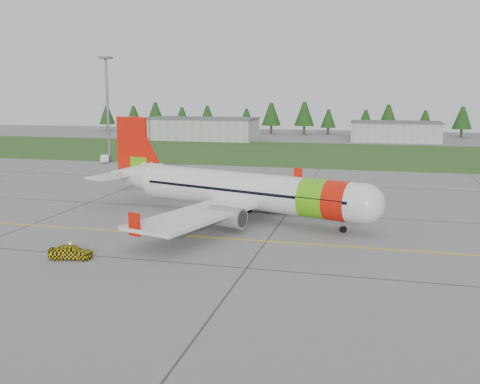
# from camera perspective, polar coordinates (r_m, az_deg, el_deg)

# --- Properties ---
(ground) EXTENTS (320.00, 320.00, 0.00)m
(ground) POSITION_cam_1_polar(r_m,az_deg,el_deg) (45.44, -11.75, -6.99)
(ground) COLOR gray
(ground) RESTS_ON ground
(aircraft) EXTENTS (34.15, 32.31, 10.65)m
(aircraft) POSITION_cam_1_polar(r_m,az_deg,el_deg) (58.04, 0.00, 0.18)
(aircraft) COLOR silver
(aircraft) RESTS_ON ground
(follow_me_car) EXTENTS (1.50, 1.67, 3.61)m
(follow_me_car) POSITION_cam_1_polar(r_m,az_deg,el_deg) (46.18, -17.71, -4.66)
(follow_me_car) COLOR yellow
(follow_me_car) RESTS_ON ground
(service_van) EXTENTS (2.02, 1.98, 4.44)m
(service_van) POSITION_cam_1_polar(r_m,az_deg,el_deg) (108.59, -14.25, 4.26)
(service_van) COLOR white
(service_van) RESTS_ON ground
(grass_strip) EXTENTS (320.00, 50.00, 0.03)m
(grass_strip) POSITION_cam_1_polar(r_m,az_deg,el_deg) (123.15, 5.03, 4.22)
(grass_strip) COLOR #30561E
(grass_strip) RESTS_ON ground
(taxi_guideline) EXTENTS (120.00, 0.25, 0.02)m
(taxi_guideline) POSITION_cam_1_polar(r_m,az_deg,el_deg) (52.45, -7.96, -4.48)
(taxi_guideline) COLOR gold
(taxi_guideline) RESTS_ON ground
(hangar_west) EXTENTS (32.00, 14.00, 6.00)m
(hangar_west) POSITION_cam_1_polar(r_m,az_deg,el_deg) (157.17, -4.23, 6.69)
(hangar_west) COLOR #A8A8A3
(hangar_west) RESTS_ON ground
(hangar_east) EXTENTS (24.00, 12.00, 5.20)m
(hangar_east) POSITION_cam_1_polar(r_m,az_deg,el_deg) (157.37, 16.25, 6.16)
(hangar_east) COLOR #A8A8A3
(hangar_east) RESTS_ON ground
(floodlight_mast) EXTENTS (0.50, 0.50, 20.00)m
(floodlight_mast) POSITION_cam_1_polar(r_m,az_deg,el_deg) (109.65, -13.92, 8.41)
(floodlight_mast) COLOR slate
(floodlight_mast) RESTS_ON ground
(treeline) EXTENTS (160.00, 8.00, 10.00)m
(treeline) POSITION_cam_1_polar(r_m,az_deg,el_deg) (178.13, 7.95, 7.71)
(treeline) COLOR #1C3F14
(treeline) RESTS_ON ground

